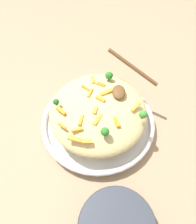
% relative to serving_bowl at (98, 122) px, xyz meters
% --- Properties ---
extents(ground_plane, '(2.40, 2.40, 0.00)m').
position_rel_serving_bowl_xyz_m(ground_plane, '(0.00, 0.00, -0.02)').
color(ground_plane, '#9E7F60').
extents(serving_bowl, '(0.37, 0.37, 0.04)m').
position_rel_serving_bowl_xyz_m(serving_bowl, '(0.00, 0.00, 0.00)').
color(serving_bowl, silver).
rests_on(serving_bowl, ground_plane).
extents(pasta_mound, '(0.31, 0.30, 0.09)m').
position_rel_serving_bowl_xyz_m(pasta_mound, '(0.00, 0.00, 0.06)').
color(pasta_mound, '#D1BA7A').
rests_on(pasta_mound, serving_bowl).
extents(carrot_piece_0, '(0.03, 0.02, 0.01)m').
position_rel_serving_bowl_xyz_m(carrot_piece_0, '(-0.03, -0.02, 0.11)').
color(carrot_piece_0, orange).
rests_on(carrot_piece_0, pasta_mound).
extents(carrot_piece_1, '(0.03, 0.02, 0.01)m').
position_rel_serving_bowl_xyz_m(carrot_piece_1, '(0.06, 0.05, 0.10)').
color(carrot_piece_1, orange).
rests_on(carrot_piece_1, pasta_mound).
extents(carrot_piece_2, '(0.01, 0.03, 0.01)m').
position_rel_serving_bowl_xyz_m(carrot_piece_2, '(0.12, -0.03, 0.10)').
color(carrot_piece_2, orange).
rests_on(carrot_piece_2, pasta_mound).
extents(carrot_piece_3, '(0.03, 0.02, 0.01)m').
position_rel_serving_bowl_xyz_m(carrot_piece_3, '(0.06, -0.05, 0.10)').
color(carrot_piece_3, orange).
rests_on(carrot_piece_3, pasta_mound).
extents(carrot_piece_4, '(0.03, 0.04, 0.01)m').
position_rel_serving_bowl_xyz_m(carrot_piece_4, '(-0.04, 0.03, 0.11)').
color(carrot_piece_4, orange).
rests_on(carrot_piece_4, pasta_mound).
extents(carrot_piece_5, '(0.04, 0.03, 0.01)m').
position_rel_serving_bowl_xyz_m(carrot_piece_5, '(0.06, 0.00, 0.10)').
color(carrot_piece_5, orange).
rests_on(carrot_piece_5, pasta_mound).
extents(carrot_piece_6, '(0.02, 0.03, 0.01)m').
position_rel_serving_bowl_xyz_m(carrot_piece_6, '(-0.01, 0.01, 0.11)').
color(carrot_piece_6, orange).
rests_on(carrot_piece_6, pasta_mound).
extents(carrot_piece_7, '(0.04, 0.03, 0.01)m').
position_rel_serving_bowl_xyz_m(carrot_piece_7, '(0.01, 0.11, 0.10)').
color(carrot_piece_7, orange).
rests_on(carrot_piece_7, pasta_mound).
extents(carrot_piece_8, '(0.02, 0.04, 0.01)m').
position_rel_serving_bowl_xyz_m(carrot_piece_8, '(0.12, -0.06, 0.10)').
color(carrot_piece_8, orange).
rests_on(carrot_piece_8, pasta_mound).
extents(carrot_piece_9, '(0.02, 0.03, 0.01)m').
position_rel_serving_bowl_xyz_m(carrot_piece_9, '(0.08, -0.10, 0.10)').
color(carrot_piece_9, orange).
rests_on(carrot_piece_9, pasta_mound).
extents(carrot_piece_10, '(0.02, 0.03, 0.01)m').
position_rel_serving_bowl_xyz_m(carrot_piece_10, '(-0.06, -0.04, 0.10)').
color(carrot_piece_10, orange).
rests_on(carrot_piece_10, pasta_mound).
extents(carrot_piece_11, '(0.03, 0.02, 0.01)m').
position_rel_serving_bowl_xyz_m(carrot_piece_11, '(0.03, -0.01, 0.11)').
color(carrot_piece_11, orange).
rests_on(carrot_piece_11, pasta_mound).
extents(carrot_piece_12, '(0.01, 0.03, 0.01)m').
position_rel_serving_bowl_xyz_m(carrot_piece_12, '(0.09, -0.06, 0.10)').
color(carrot_piece_12, orange).
rests_on(carrot_piece_12, pasta_mound).
extents(carrot_piece_13, '(0.03, 0.03, 0.01)m').
position_rel_serving_bowl_xyz_m(carrot_piece_13, '(0.03, -0.11, 0.10)').
color(carrot_piece_13, orange).
rests_on(carrot_piece_13, pasta_mound).
extents(carrot_piece_14, '(0.03, 0.02, 0.01)m').
position_rel_serving_bowl_xyz_m(carrot_piece_14, '(-0.09, -0.02, 0.10)').
color(carrot_piece_14, orange).
rests_on(carrot_piece_14, pasta_mound).
extents(carrot_piece_15, '(0.02, 0.03, 0.01)m').
position_rel_serving_bowl_xyz_m(carrot_piece_15, '(-0.07, 0.01, 0.10)').
color(carrot_piece_15, orange).
rests_on(carrot_piece_15, pasta_mound).
extents(broccoli_floret_0, '(0.02, 0.02, 0.02)m').
position_rel_serving_bowl_xyz_m(broccoli_floret_0, '(0.01, -0.12, 0.11)').
color(broccoli_floret_0, '#205B1C').
rests_on(broccoli_floret_0, pasta_mound).
extents(broccoli_floret_1, '(0.03, 0.03, 0.03)m').
position_rel_serving_bowl_xyz_m(broccoli_floret_1, '(-0.10, 0.03, 0.11)').
color(broccoli_floret_1, '#296820').
rests_on(broccoli_floret_1, pasta_mound).
extents(broccoli_floret_2, '(0.02, 0.02, 0.03)m').
position_rel_serving_bowl_xyz_m(broccoli_floret_2, '(0.10, 0.02, 0.12)').
color(broccoli_floret_2, '#296820').
rests_on(broccoli_floret_2, pasta_mound).
extents(broccoli_floret_3, '(0.02, 0.02, 0.03)m').
position_rel_serving_bowl_xyz_m(broccoli_floret_3, '(0.05, 0.12, 0.11)').
color(broccoli_floret_3, '#377928').
rests_on(broccoli_floret_3, pasta_mound).
extents(serving_spoon, '(0.15, 0.16, 0.08)m').
position_rel_serving_bowl_xyz_m(serving_spoon, '(-0.06, 0.08, 0.12)').
color(serving_spoon, brown).
rests_on(serving_spoon, pasta_mound).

